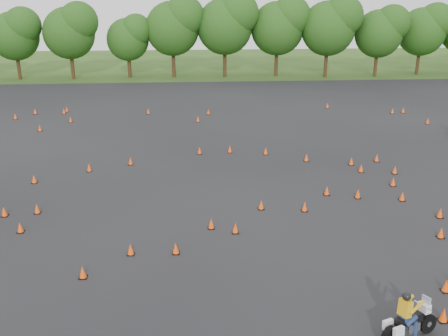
% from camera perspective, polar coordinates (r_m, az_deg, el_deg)
% --- Properties ---
extents(ground, '(140.00, 140.00, 0.00)m').
position_cam_1_polar(ground, '(22.91, 0.73, -6.20)').
color(ground, '#2D5119').
rests_on(ground, ground).
extents(asphalt_pad, '(62.00, 62.00, 0.00)m').
position_cam_1_polar(asphalt_pad, '(28.41, -0.29, -0.91)').
color(asphalt_pad, black).
rests_on(asphalt_pad, ground).
extents(treeline, '(86.86, 32.47, 10.32)m').
position_cam_1_polar(treeline, '(55.98, 0.22, 14.14)').
color(treeline, '#214814').
rests_on(treeline, ground).
extents(traffic_cones, '(37.07, 32.75, 0.45)m').
position_cam_1_polar(traffic_cones, '(28.06, -0.48, -0.69)').
color(traffic_cones, '#FC4F0A').
rests_on(traffic_cones, asphalt_pad).
extents(rider_yellow, '(2.16, 1.35, 1.60)m').
position_cam_1_polar(rider_yellow, '(16.52, 20.70, -15.61)').
color(rider_yellow, gold).
rests_on(rider_yellow, ground).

